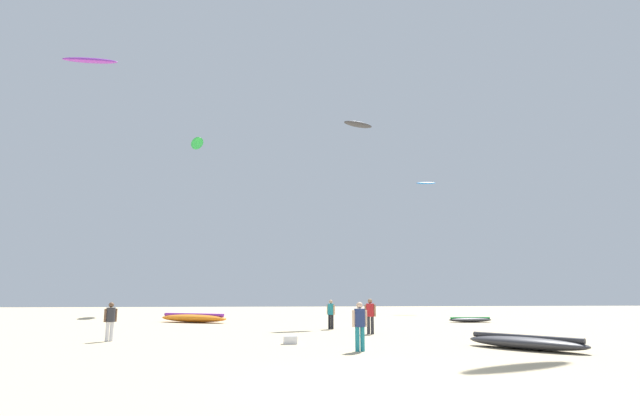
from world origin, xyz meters
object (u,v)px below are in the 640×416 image
(person_midground, at_px, (110,318))
(kite_aloft_3, at_px, (358,124))
(kite_grounded_far, at_px, (470,320))
(kite_grounded_near, at_px, (194,318))
(kite_grounded_mid, at_px, (526,342))
(kite_aloft_0, at_px, (426,183))
(person_left, at_px, (331,312))
(kite_aloft_4, at_px, (197,143))
(person_right, at_px, (370,313))
(person_foreground, at_px, (360,322))
(cooler_box, at_px, (290,340))
(kite_aloft_1, at_px, (90,60))

(person_midground, relative_size, kite_aloft_3, 0.64)
(kite_grounded_far, bearing_deg, kite_grounded_near, 175.54)
(kite_grounded_mid, xyz_separation_m, kite_aloft_0, (7.59, 34.23, 13.99))
(person_left, bearing_deg, person_midground, -20.93)
(kite_grounded_mid, relative_size, kite_aloft_3, 1.64)
(kite_grounded_mid, bearing_deg, kite_aloft_4, 118.17)
(person_left, height_order, person_right, person_right)
(person_midground, distance_m, person_left, 11.80)
(person_right, height_order, kite_grounded_near, person_right)
(kite_grounded_near, height_order, kite_grounded_mid, kite_grounded_near)
(kite_grounded_near, distance_m, kite_aloft_3, 18.39)
(person_left, xyz_separation_m, kite_aloft_0, (13.58, 23.84, 13.29))
(person_foreground, relative_size, person_midground, 1.05)
(person_left, xyz_separation_m, kite_grounded_mid, (5.98, -10.39, -0.70))
(cooler_box, distance_m, kite_aloft_0, 38.10)
(kite_grounded_near, relative_size, kite_aloft_4, 1.17)
(kite_aloft_1, bearing_deg, kite_aloft_3, 5.28)
(kite_grounded_near, relative_size, cooler_box, 9.54)
(person_foreground, bearing_deg, kite_grounded_near, -164.43)
(kite_aloft_0, bearing_deg, person_left, -119.66)
(kite_aloft_3, distance_m, kite_aloft_4, 22.45)
(person_midground, xyz_separation_m, kite_grounded_near, (1.40, 12.82, -0.65))
(kite_grounded_mid, relative_size, cooler_box, 7.46)
(kite_aloft_1, bearing_deg, kite_grounded_mid, -33.96)
(person_midground, height_order, cooler_box, person_midground)
(kite_aloft_4, bearing_deg, kite_grounded_near, -79.13)
(person_right, height_order, kite_aloft_3, kite_aloft_3)
(person_right, bearing_deg, person_left, 44.20)
(kite_aloft_0, bearing_deg, person_midground, -128.62)
(kite_grounded_mid, distance_m, kite_aloft_4, 41.76)
(kite_grounded_mid, distance_m, kite_aloft_0, 37.75)
(kite_aloft_4, bearing_deg, kite_aloft_1, -103.40)
(person_midground, xyz_separation_m, kite_aloft_4, (-1.68, 28.89, 16.95))
(person_midground, relative_size, cooler_box, 2.92)
(person_left, bearing_deg, kite_grounded_far, 156.43)
(kite_aloft_1, bearing_deg, kite_grounded_far, 1.76)
(person_right, xyz_separation_m, kite_grounded_mid, (4.37, -7.00, -0.76))
(person_foreground, bearing_deg, kite_grounded_far, 135.28)
(person_foreground, bearing_deg, kite_aloft_4, -171.64)
(person_right, bearing_deg, kite_aloft_0, -4.87)
(kite_grounded_mid, distance_m, kite_aloft_3, 22.23)
(kite_aloft_4, bearing_deg, person_right, -62.90)
(cooler_box, distance_m, kite_aloft_3, 20.80)
(person_left, xyz_separation_m, kite_aloft_4, (-11.88, 22.97, 16.95))
(person_left, height_order, kite_grounded_mid, person_left)
(cooler_box, height_order, kite_aloft_3, kite_aloft_3)
(kite_grounded_near, height_order, kite_aloft_3, kite_aloft_3)
(person_foreground, height_order, person_right, person_right)
(person_midground, bearing_deg, kite_grounded_mid, 38.60)
(person_left, bearing_deg, kite_aloft_3, -165.13)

